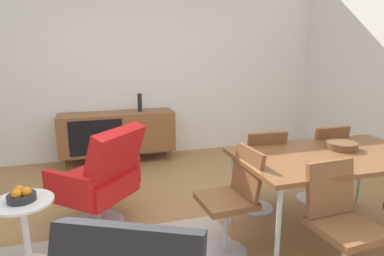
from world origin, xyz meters
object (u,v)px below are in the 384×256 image
Objects in this scene: vase_cobalt at (140,103)px; dining_chair_front_left at (340,222)px; sideboard at (117,132)px; lounge_chair_red at (101,177)px; dining_chair_near_window at (233,197)px; dining_chair_back_left at (260,167)px; wooden_bowl_on_table at (342,146)px; fruit_bowl at (21,196)px; side_table_round at (25,225)px; dining_chair_back_right at (321,160)px; dining_table at (331,159)px.

vase_cobalt is 3.23m from dining_chair_front_left.
lounge_chair_red is (-0.30, -1.79, 0.03)m from sideboard.
vase_cobalt is at bearing 97.59° from dining_chair_near_window.
vase_cobalt is at bearing 113.83° from dining_chair_back_left.
dining_chair_front_left reaches higher than wooden_bowl_on_table.
fruit_bowl is (-0.57, -0.44, 0.09)m from lounge_chair_red.
lounge_chair_red is 0.74m from side_table_round.
dining_chair_near_window and dining_chair_back_right have the same top height.
dining_chair_front_left is 2.25m from fruit_bowl.
sideboard is 1.87× the size of dining_chair_back_right.
dining_chair_front_left is at bearing -122.32° from dining_table.
dining_chair_near_window is 1.58m from side_table_round.
sideboard is at bearing 68.68° from side_table_round.
sideboard reaches higher than fruit_bowl.
lounge_chair_red is at bearing -99.41° from sideboard.
wooden_bowl_on_table is 0.27× the size of lounge_chair_red.
dining_table is 2.01m from lounge_chair_red.
vase_cobalt is 0.30× the size of dining_chair_back_left.
lounge_chair_red is at bearing -109.44° from vase_cobalt.
sideboard is 6.17× the size of vase_cobalt.
dining_table is 1.87× the size of dining_chair_back_right.
dining_chair_back_right and dining_chair_front_left have the same top height.
vase_cobalt reaches higher than side_table_round.
dining_chair_front_left is (-0.70, -1.12, 0.00)m from dining_chair_back_right.
side_table_round is at bearing 55.67° from fruit_bowl.
side_table_round is (-1.54, 0.30, -0.15)m from dining_chair_near_window.
dining_chair_near_window is 1.00× the size of dining_chair_back_right.
lounge_chair_red is (-1.50, 1.30, -0.00)m from dining_chair_front_left.
dining_chair_near_window is 0.90× the size of lounge_chair_red.
vase_cobalt is 0.30× the size of dining_chair_near_window.
vase_cobalt reaches higher than sideboard.
dining_chair_front_left is (0.00, -1.12, 0.00)m from dining_chair_back_left.
sideboard is 1.87× the size of dining_chair_front_left.
fruit_bowl is at bearing 172.87° from dining_table.
sideboard is 0.53m from vase_cobalt.
dining_chair_near_window is 1.00× the size of dining_chair_back_left.
dining_chair_front_left is at bearing -22.57° from fruit_bowl.
fruit_bowl is (-1.20, -2.23, -0.29)m from vase_cobalt.
vase_cobalt is 2.58m from dining_chair_near_window.
fruit_bowl is at bearing -118.39° from vase_cobalt.
lounge_chair_red reaches higher than sideboard.
lounge_chair_red is (-0.97, 0.74, -0.00)m from dining_chair_near_window.
sideboard is 1.87× the size of dining_chair_back_left.
dining_chair_back_right is (0.70, -0.00, 0.00)m from dining_chair_back_left.
dining_chair_near_window is 1.57m from fruit_bowl.
dining_chair_back_right is 4.28× the size of fruit_bowl.
dining_chair_back_left is 1.00× the size of dining_chair_back_right.
dining_chair_front_left reaches higher than sideboard.
dining_table is (1.23, -2.53, -0.15)m from vase_cobalt.
dining_chair_back_left is (-0.54, 0.46, -0.30)m from wooden_bowl_on_table.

